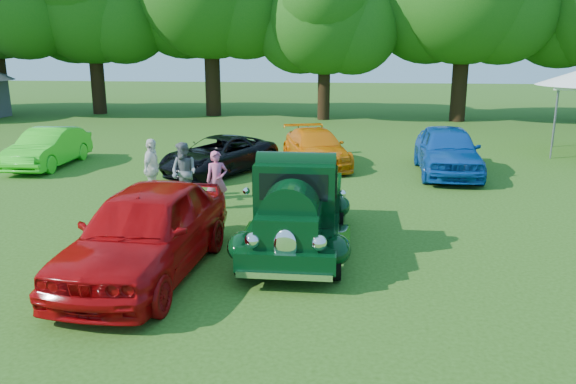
# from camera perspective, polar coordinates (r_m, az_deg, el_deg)

# --- Properties ---
(ground) EXTENTS (120.00, 120.00, 0.00)m
(ground) POSITION_cam_1_polar(r_m,az_deg,el_deg) (11.35, -0.45, -7.12)
(ground) COLOR #294C11
(ground) RESTS_ON ground
(hero_pickup) EXTENTS (2.30, 4.95, 1.93)m
(hero_pickup) POSITION_cam_1_polar(r_m,az_deg,el_deg) (11.92, 0.94, -1.80)
(hero_pickup) COLOR black
(hero_pickup) RESTS_ON ground
(red_convertible) EXTENTS (2.33, 5.15, 1.71)m
(red_convertible) POSITION_cam_1_polar(r_m,az_deg,el_deg) (10.82, -14.20, -3.85)
(red_convertible) COLOR #AB0709
(red_convertible) RESTS_ON ground
(back_car_lime) EXTENTS (1.54, 4.19, 1.37)m
(back_car_lime) POSITION_cam_1_polar(r_m,az_deg,el_deg) (21.99, -23.16, 4.16)
(back_car_lime) COLOR #2CDA1D
(back_car_lime) RESTS_ON ground
(back_car_black) EXTENTS (3.98, 4.97, 1.26)m
(back_car_black) POSITION_cam_1_polar(r_m,az_deg,el_deg) (19.25, -7.03, 3.73)
(back_car_black) COLOR black
(back_car_black) RESTS_ON ground
(back_car_orange) EXTENTS (3.09, 4.82, 1.30)m
(back_car_orange) POSITION_cam_1_polar(r_m,az_deg,el_deg) (20.44, 2.84, 4.51)
(back_car_orange) COLOR orange
(back_car_orange) RESTS_ON ground
(back_car_blue) EXTENTS (2.05, 4.86, 1.64)m
(back_car_blue) POSITION_cam_1_polar(r_m,az_deg,el_deg) (19.72, 15.87, 4.11)
(back_car_blue) COLOR #0E419D
(back_car_blue) RESTS_ON ground
(spectator_pink) EXTENTS (0.67, 0.56, 1.56)m
(spectator_pink) POSITION_cam_1_polar(r_m,az_deg,el_deg) (14.89, -7.23, 1.17)
(spectator_pink) COLOR #D45781
(spectator_pink) RESTS_ON ground
(spectator_grey) EXTENTS (1.00, 0.90, 1.67)m
(spectator_grey) POSITION_cam_1_polar(r_m,az_deg,el_deg) (15.74, -10.51, 1.96)
(spectator_grey) COLOR slate
(spectator_grey) RESTS_ON ground
(spectator_white) EXTENTS (0.43, 1.02, 1.74)m
(spectator_white) POSITION_cam_1_polar(r_m,az_deg,el_deg) (16.17, -13.65, 2.24)
(spectator_white) COLOR white
(spectator_white) RESTS_ON ground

